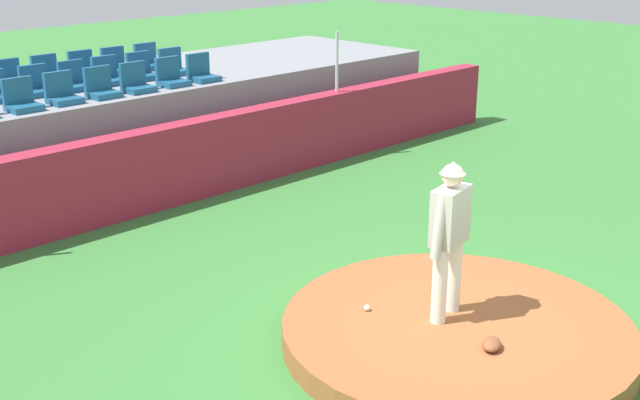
{
  "coord_description": "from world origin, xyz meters",
  "views": [
    {
      "loc": [
        -6.78,
        -4.67,
        4.5
      ],
      "look_at": [
        0.0,
        2.18,
        1.17
      ],
      "focal_mm": 45.44,
      "sensor_mm": 36.0,
      "label": 1
    }
  ],
  "objects_px": {
    "baseball": "(367,308)",
    "stadium_chair_18": "(84,69)",
    "stadium_chair_5": "(171,77)",
    "stadium_chair_6": "(201,73)",
    "stadium_chair_13": "(173,66)",
    "stadium_chair_20": "(148,61)",
    "stadium_chair_16": "(10,79)",
    "fielding_glove": "(492,344)",
    "stadium_chair_2": "(62,94)",
    "stadium_chair_3": "(101,88)",
    "stadium_chair_19": "(116,65)",
    "stadium_chair_17": "(47,74)",
    "stadium_chair_4": "(136,83)",
    "stadium_chair_9": "(37,86)",
    "stadium_chair_11": "(108,76)",
    "stadium_chair_12": "(142,71)",
    "stadium_chair_10": "(75,81)",
    "stadium_chair_1": "(21,100)",
    "pitcher": "(450,229)"
  },
  "relations": [
    {
      "from": "stadium_chair_6",
      "to": "stadium_chair_13",
      "type": "xyz_separation_m",
      "value": [
        0.02,
        0.92,
        0.0
      ]
    },
    {
      "from": "pitcher",
      "to": "stadium_chair_4",
      "type": "height_order",
      "value": "stadium_chair_4"
    },
    {
      "from": "stadium_chair_9",
      "to": "stadium_chair_13",
      "type": "bearing_deg",
      "value": 179.72
    },
    {
      "from": "stadium_chair_6",
      "to": "stadium_chair_11",
      "type": "relative_size",
      "value": 1.0
    },
    {
      "from": "stadium_chair_20",
      "to": "fielding_glove",
      "type": "bearing_deg",
      "value": 76.42
    },
    {
      "from": "stadium_chair_2",
      "to": "stadium_chair_3",
      "type": "distance_m",
      "value": 0.7
    },
    {
      "from": "baseball",
      "to": "stadium_chair_4",
      "type": "height_order",
      "value": "stadium_chair_4"
    },
    {
      "from": "stadium_chair_3",
      "to": "stadium_chair_13",
      "type": "distance_m",
      "value": 2.26
    },
    {
      "from": "stadium_chair_16",
      "to": "stadium_chair_17",
      "type": "distance_m",
      "value": 0.71
    },
    {
      "from": "stadium_chair_17",
      "to": "fielding_glove",
      "type": "bearing_deg",
      "value": 88.61
    },
    {
      "from": "stadium_chair_11",
      "to": "stadium_chair_13",
      "type": "distance_m",
      "value": 1.41
    },
    {
      "from": "stadium_chair_6",
      "to": "stadium_chair_20",
      "type": "relative_size",
      "value": 1.0
    },
    {
      "from": "stadium_chair_11",
      "to": "stadium_chair_19",
      "type": "relative_size",
      "value": 1.0
    },
    {
      "from": "stadium_chair_2",
      "to": "stadium_chair_16",
      "type": "relative_size",
      "value": 1.0
    },
    {
      "from": "stadium_chair_3",
      "to": "stadium_chair_17",
      "type": "bearing_deg",
      "value": -89.1
    },
    {
      "from": "stadium_chair_6",
      "to": "stadium_chair_12",
      "type": "bearing_deg",
      "value": -53.22
    },
    {
      "from": "stadium_chair_19",
      "to": "stadium_chair_12",
      "type": "bearing_deg",
      "value": 91.02
    },
    {
      "from": "stadium_chair_13",
      "to": "stadium_chair_3",
      "type": "bearing_deg",
      "value": 23.46
    },
    {
      "from": "stadium_chair_4",
      "to": "stadium_chair_19",
      "type": "relative_size",
      "value": 1.0
    },
    {
      "from": "fielding_glove",
      "to": "stadium_chair_19",
      "type": "distance_m",
      "value": 10.02
    },
    {
      "from": "stadium_chair_13",
      "to": "baseball",
      "type": "bearing_deg",
      "value": 70.5
    },
    {
      "from": "stadium_chair_6",
      "to": "stadium_chair_20",
      "type": "bearing_deg",
      "value": -91.26
    },
    {
      "from": "stadium_chair_10",
      "to": "stadium_chair_19",
      "type": "xyz_separation_m",
      "value": [
        1.36,
        0.89,
        0.0
      ]
    },
    {
      "from": "stadium_chair_5",
      "to": "stadium_chair_18",
      "type": "xyz_separation_m",
      "value": [
        -0.71,
        1.8,
        0.0
      ]
    },
    {
      "from": "baseball",
      "to": "stadium_chair_5",
      "type": "relative_size",
      "value": 0.15
    },
    {
      "from": "stadium_chair_3",
      "to": "stadium_chair_17",
      "type": "distance_m",
      "value": 1.83
    },
    {
      "from": "stadium_chair_11",
      "to": "stadium_chair_12",
      "type": "xyz_separation_m",
      "value": [
        0.7,
        -0.02,
        0.0
      ]
    },
    {
      "from": "stadium_chair_9",
      "to": "stadium_chair_12",
      "type": "distance_m",
      "value": 2.06
    },
    {
      "from": "stadium_chair_2",
      "to": "stadium_chair_6",
      "type": "relative_size",
      "value": 1.0
    },
    {
      "from": "stadium_chair_20",
      "to": "stadium_chair_13",
      "type": "bearing_deg",
      "value": 88.73
    },
    {
      "from": "pitcher",
      "to": "stadium_chair_10",
      "type": "xyz_separation_m",
      "value": [
        0.0,
        8.08,
        0.54
      ]
    },
    {
      "from": "stadium_chair_1",
      "to": "stadium_chair_11",
      "type": "height_order",
      "value": "same"
    },
    {
      "from": "stadium_chair_2",
      "to": "stadium_chair_6",
      "type": "bearing_deg",
      "value": 179.2
    },
    {
      "from": "baseball",
      "to": "stadium_chair_16",
      "type": "xyz_separation_m",
      "value": [
        -0.2,
        8.31,
        1.56
      ]
    },
    {
      "from": "fielding_glove",
      "to": "stadium_chair_10",
      "type": "height_order",
      "value": "stadium_chair_10"
    },
    {
      "from": "stadium_chair_9",
      "to": "stadium_chair_19",
      "type": "bearing_deg",
      "value": -157.27
    },
    {
      "from": "stadium_chair_4",
      "to": "stadium_chair_16",
      "type": "relative_size",
      "value": 1.0
    },
    {
      "from": "baseball",
      "to": "stadium_chair_6",
      "type": "relative_size",
      "value": 0.15
    },
    {
      "from": "stadium_chair_3",
      "to": "stadium_chair_20",
      "type": "bearing_deg",
      "value": -139.62
    },
    {
      "from": "stadium_chair_13",
      "to": "stadium_chair_9",
      "type": "bearing_deg",
      "value": -0.28
    },
    {
      "from": "stadium_chair_3",
      "to": "stadium_chair_16",
      "type": "bearing_deg",
      "value": -67.82
    },
    {
      "from": "stadium_chair_20",
      "to": "stadium_chair_16",
      "type": "bearing_deg",
      "value": -0.72
    },
    {
      "from": "stadium_chair_6",
      "to": "stadium_chair_19",
      "type": "distance_m",
      "value": 1.92
    },
    {
      "from": "stadium_chair_4",
      "to": "stadium_chair_3",
      "type": "bearing_deg",
      "value": -1.86
    },
    {
      "from": "stadium_chair_16",
      "to": "stadium_chair_20",
      "type": "xyz_separation_m",
      "value": [
        2.84,
        -0.04,
        0.0
      ]
    },
    {
      "from": "stadium_chair_17",
      "to": "stadium_chair_20",
      "type": "height_order",
      "value": "same"
    },
    {
      "from": "stadium_chair_11",
      "to": "stadium_chair_13",
      "type": "bearing_deg",
      "value": 179.23
    },
    {
      "from": "stadium_chair_18",
      "to": "fielding_glove",
      "type": "bearing_deg",
      "value": 84.43
    },
    {
      "from": "baseball",
      "to": "stadium_chair_18",
      "type": "height_order",
      "value": "stadium_chair_18"
    },
    {
      "from": "stadium_chair_2",
      "to": "stadium_chair_13",
      "type": "height_order",
      "value": "same"
    }
  ]
}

